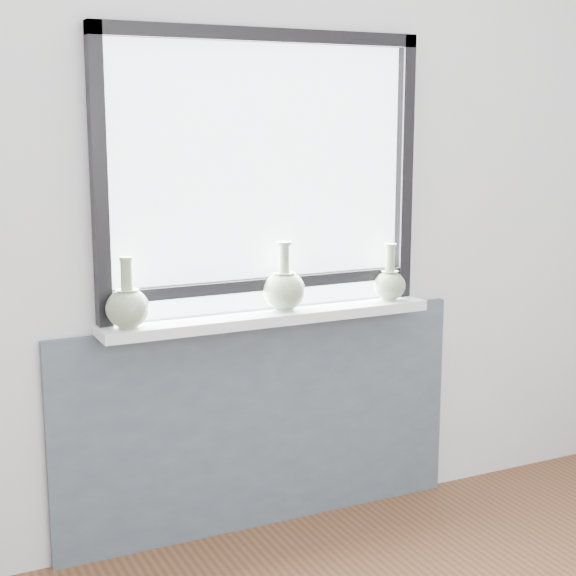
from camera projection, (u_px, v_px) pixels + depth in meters
name	position (u px, v px, depth m)	size (l,w,h in m)	color
back_wall	(258.00, 205.00, 3.38)	(3.60, 0.02, 2.60)	silver
apron_panel	(263.00, 423.00, 3.51)	(1.70, 0.03, 0.86)	#4E5C69
windowsill	(270.00, 317.00, 3.37)	(1.32, 0.18, 0.04)	silver
window	(262.00, 168.00, 3.32)	(1.30, 0.06, 1.05)	black
vase_a	(128.00, 306.00, 3.09)	(0.15, 0.15, 0.25)	#8AA17C
vase_b	(284.00, 288.00, 3.38)	(0.16, 0.16, 0.27)	#8AA17C
vase_c	(390.00, 283.00, 3.57)	(0.13, 0.13, 0.23)	#8AA17C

